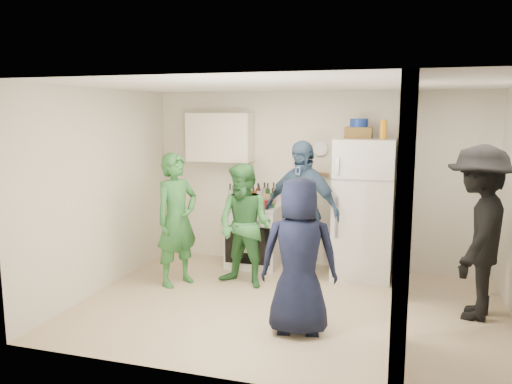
% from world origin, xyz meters
% --- Properties ---
extents(floor, '(4.80, 4.80, 0.00)m').
position_xyz_m(floor, '(0.00, 0.00, 0.00)').
color(floor, '#CFB492').
rests_on(floor, ground).
extents(wall_back, '(4.80, 0.00, 4.80)m').
position_xyz_m(wall_back, '(0.00, 1.70, 1.25)').
color(wall_back, silver).
rests_on(wall_back, floor).
extents(wall_front, '(4.80, 0.00, 4.80)m').
position_xyz_m(wall_front, '(0.00, -1.70, 1.25)').
color(wall_front, silver).
rests_on(wall_front, floor).
extents(wall_left, '(0.00, 3.40, 3.40)m').
position_xyz_m(wall_left, '(-2.40, 0.00, 1.25)').
color(wall_left, silver).
rests_on(wall_left, floor).
extents(ceiling, '(4.80, 4.80, 0.00)m').
position_xyz_m(ceiling, '(0.00, 0.00, 2.50)').
color(ceiling, white).
rests_on(ceiling, wall_back).
extents(partition_pier_back, '(0.12, 1.20, 2.50)m').
position_xyz_m(partition_pier_back, '(1.20, 1.10, 1.25)').
color(partition_pier_back, silver).
rests_on(partition_pier_back, floor).
extents(partition_pier_front, '(0.12, 1.20, 2.50)m').
position_xyz_m(partition_pier_front, '(1.20, -1.10, 1.25)').
color(partition_pier_front, silver).
rests_on(partition_pier_front, floor).
extents(partition_header, '(0.12, 1.00, 0.40)m').
position_xyz_m(partition_header, '(1.20, 0.00, 2.30)').
color(partition_header, silver).
rests_on(partition_header, partition_pier_back).
extents(stove, '(0.75, 0.62, 0.89)m').
position_xyz_m(stove, '(-0.84, 1.37, 0.45)').
color(stove, white).
rests_on(stove, floor).
extents(upper_cabinet, '(0.95, 0.34, 0.70)m').
position_xyz_m(upper_cabinet, '(-1.40, 1.52, 1.85)').
color(upper_cabinet, silver).
rests_on(upper_cabinet, wall_back).
extents(fridge, '(0.77, 0.75, 1.87)m').
position_xyz_m(fridge, '(0.70, 1.34, 0.93)').
color(fridge, silver).
rests_on(fridge, floor).
extents(wicker_basket, '(0.35, 0.25, 0.15)m').
position_xyz_m(wicker_basket, '(0.60, 1.39, 1.94)').
color(wicker_basket, brown).
rests_on(wicker_basket, fridge).
extents(blue_bowl, '(0.24, 0.24, 0.11)m').
position_xyz_m(blue_bowl, '(0.60, 1.39, 2.07)').
color(blue_bowl, navy).
rests_on(blue_bowl, wicker_basket).
extents(yellow_cup_stack_top, '(0.09, 0.09, 0.25)m').
position_xyz_m(yellow_cup_stack_top, '(0.92, 1.24, 1.99)').
color(yellow_cup_stack_top, orange).
rests_on(yellow_cup_stack_top, fridge).
extents(wall_clock, '(0.22, 0.02, 0.22)m').
position_xyz_m(wall_clock, '(0.05, 1.68, 1.70)').
color(wall_clock, white).
rests_on(wall_clock, wall_back).
extents(spice_shelf, '(0.35, 0.08, 0.03)m').
position_xyz_m(spice_shelf, '(0.00, 1.65, 1.35)').
color(spice_shelf, olive).
rests_on(spice_shelf, wall_back).
extents(yellow_cup_stack_stove, '(0.09, 0.09, 0.25)m').
position_xyz_m(yellow_cup_stack_stove, '(-0.96, 1.15, 1.02)').
color(yellow_cup_stack_stove, yellow).
rests_on(yellow_cup_stack_stove, stove).
extents(red_cup, '(0.09, 0.09, 0.12)m').
position_xyz_m(red_cup, '(-0.62, 1.17, 0.95)').
color(red_cup, '#B00B11').
rests_on(red_cup, stove).
extents(person_green_left, '(0.65, 0.74, 1.71)m').
position_xyz_m(person_green_left, '(-1.56, 0.35, 0.85)').
color(person_green_left, '#357B31').
rests_on(person_green_left, floor).
extents(person_green_center, '(0.88, 0.76, 1.57)m').
position_xyz_m(person_green_center, '(-0.71, 0.54, 0.79)').
color(person_green_center, '#367B45').
rests_on(person_green_center, floor).
extents(person_denim, '(1.18, 0.78, 1.86)m').
position_xyz_m(person_denim, '(-0.07, 0.95, 0.93)').
color(person_denim, '#3A587F').
rests_on(person_denim, floor).
extents(person_navy, '(0.85, 0.63, 1.59)m').
position_xyz_m(person_navy, '(0.23, -0.64, 0.80)').
color(person_navy, black).
rests_on(person_navy, floor).
extents(person_nook, '(0.99, 1.35, 1.88)m').
position_xyz_m(person_nook, '(1.98, 0.31, 0.94)').
color(person_nook, black).
rests_on(person_nook, floor).
extents(bottle_a, '(0.08, 0.08, 0.25)m').
position_xyz_m(bottle_a, '(-1.12, 1.51, 1.02)').
color(bottle_a, maroon).
rests_on(bottle_a, stove).
extents(bottle_b, '(0.08, 0.08, 0.30)m').
position_xyz_m(bottle_b, '(-1.01, 1.30, 1.05)').
color(bottle_b, '#17461B').
rests_on(bottle_b, stove).
extents(bottle_c, '(0.07, 0.07, 0.30)m').
position_xyz_m(bottle_c, '(-0.90, 1.53, 1.04)').
color(bottle_c, silver).
rests_on(bottle_c, stove).
extents(bottle_d, '(0.07, 0.07, 0.28)m').
position_xyz_m(bottle_d, '(-0.84, 1.33, 1.04)').
color(bottle_d, brown).
rests_on(bottle_d, stove).
extents(bottle_e, '(0.07, 0.07, 0.31)m').
position_xyz_m(bottle_e, '(-0.74, 1.57, 1.05)').
color(bottle_e, gray).
rests_on(bottle_e, stove).
extents(bottle_f, '(0.07, 0.07, 0.33)m').
position_xyz_m(bottle_f, '(-0.64, 1.40, 1.06)').
color(bottle_f, '#143915').
rests_on(bottle_f, stove).
extents(bottle_g, '(0.06, 0.06, 0.32)m').
position_xyz_m(bottle_g, '(-0.58, 1.49, 1.06)').
color(bottle_g, olive).
rests_on(bottle_g, stove).
extents(bottle_h, '(0.06, 0.06, 0.32)m').
position_xyz_m(bottle_h, '(-1.15, 1.23, 1.05)').
color(bottle_h, '#93979E').
rests_on(bottle_h, stove).
extents(bottle_i, '(0.07, 0.07, 0.31)m').
position_xyz_m(bottle_i, '(-0.81, 1.48, 1.05)').
color(bottle_i, '#591A0F').
rests_on(bottle_i, stove).
extents(bottle_j, '(0.07, 0.07, 0.28)m').
position_xyz_m(bottle_j, '(-0.54, 1.27, 1.03)').
color(bottle_j, '#1C5129').
rests_on(bottle_j, stove).
extents(bottle_k, '(0.07, 0.07, 0.24)m').
position_xyz_m(bottle_k, '(-1.07, 1.41, 1.01)').
color(bottle_k, olive).
rests_on(bottle_k, stove).
extents(bottle_l, '(0.07, 0.07, 0.32)m').
position_xyz_m(bottle_l, '(-0.72, 1.22, 1.05)').
color(bottle_l, '#9A9CA9').
rests_on(bottle_l, stove).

